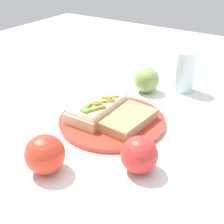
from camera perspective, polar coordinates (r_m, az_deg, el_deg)
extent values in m
plane|color=silver|center=(0.84, 0.00, -1.96)|extent=(2.00, 2.00, 0.00)
cylinder|color=#B83527|center=(0.83, 0.00, -1.59)|extent=(0.28, 0.28, 0.01)
cube|color=tan|center=(0.84, -2.55, 0.43)|extent=(0.18, 0.10, 0.03)
cube|color=#F5E3C4|center=(0.84, -2.58, 1.65)|extent=(0.16, 0.09, 0.01)
torus|color=#BA7123|center=(0.80, -2.46, 1.00)|extent=(0.05, 0.05, 0.01)
torus|color=#BD802A|center=(0.84, -1.15, 2.46)|extent=(0.04, 0.04, 0.01)
torus|color=#C6772E|center=(0.83, -0.80, 2.31)|extent=(0.04, 0.04, 0.01)
torus|color=#BD6739|center=(0.81, -2.67, 1.62)|extent=(0.04, 0.04, 0.01)
cube|color=#88B32F|center=(0.85, -0.06, 2.71)|extent=(0.04, 0.03, 0.01)
cube|color=#6FAD39|center=(0.79, -4.66, 0.83)|extent=(0.04, 0.01, 0.01)
cube|color=#84B438|center=(0.79, -4.68, 0.81)|extent=(0.05, 0.03, 0.01)
cube|color=#72A23C|center=(0.78, -3.95, 0.37)|extent=(0.04, 0.01, 0.01)
cube|color=#74AF48|center=(0.82, -2.70, 1.76)|extent=(0.04, 0.03, 0.01)
cube|color=#7BAA44|center=(0.78, -3.11, 0.53)|extent=(0.06, 0.03, 0.01)
cube|color=#AB8353|center=(0.80, 2.68, -1.29)|extent=(0.16, 0.11, 0.03)
sphere|color=#76A34D|center=(1.00, 6.22, 5.75)|extent=(0.10, 0.10, 0.08)
sphere|color=red|center=(0.66, 4.92, -7.65)|extent=(0.08, 0.08, 0.08)
sphere|color=red|center=(0.66, -11.94, -7.40)|extent=(0.09, 0.09, 0.08)
cylinder|color=silver|center=(1.02, 12.89, 7.09)|extent=(0.06, 0.06, 0.13)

